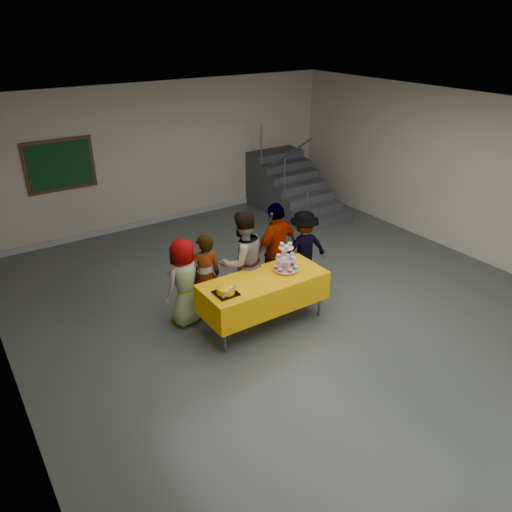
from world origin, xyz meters
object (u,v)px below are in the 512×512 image
Objects in this scene: cupcake_stand at (286,260)px; schoolchild_e at (303,248)px; bake_table at (264,291)px; bear_cake at (226,290)px; noticeboard at (60,165)px; schoolchild_d at (276,251)px; staircase at (288,188)px; schoolchild_c at (242,261)px; schoolchild_b at (205,276)px; schoolchild_a at (184,282)px.

cupcake_stand is 0.34× the size of schoolchild_e.
bake_table is 1.44m from schoolchild_e.
noticeboard is (-0.87, 4.72, 0.77)m from bear_cake.
bear_cake is 0.22× the size of schoolchild_d.
bake_table is at bearing -131.15° from staircase.
schoolchild_d is at bearing -179.40° from schoolchild_c.
schoolchild_b reaches higher than bake_table.
schoolchild_a is 0.56× the size of staircase.
schoolchild_c is 0.67× the size of staircase.
schoolchild_b is 0.57× the size of staircase.
noticeboard is (-0.95, 3.97, 0.92)m from schoolchild_b.
noticeboard is at bearing 113.09° from cupcake_stand.
schoolchild_c is (0.00, 0.58, 0.25)m from bake_table.
cupcake_stand is 5.05m from noticeboard.
schoolchild_b is (0.33, -0.03, 0.01)m from schoolchild_a.
noticeboard is (-0.62, 3.95, 0.92)m from schoolchild_a.
schoolchild_a is at bearing 10.93° from schoolchild_e.
noticeboard is (-1.55, 4.64, 1.04)m from bake_table.
schoolchild_e is (1.87, -0.00, -0.02)m from schoolchild_b.
staircase reaches higher than bear_cake.
schoolchild_d is at bearing 26.69° from bear_cake.
schoolchild_b is 1.05× the size of noticeboard.
staircase is at bearing 44.12° from bear_cake.
staircase is at bearing -9.73° from noticeboard.
bear_cake is 0.27× the size of schoolchild_e.
cupcake_stand is at bearing 48.35° from schoolchild_e.
schoolchild_a is at bearing 108.31° from bear_cake.
schoolchild_d is 1.24× the size of noticeboard.
cupcake_stand is at bearing -66.91° from noticeboard.
bear_cake is at bearing 43.50° from schoolchild_c.
schoolchild_c reaches higher than cupcake_stand.
schoolchild_e is (1.26, 0.09, -0.14)m from schoolchild_c.
schoolchild_a is 0.99× the size of schoolchild_b.
bear_cake is (-1.09, -0.11, -0.11)m from cupcake_stand.
noticeboard is (-1.96, 4.61, 0.67)m from cupcake_stand.
bake_table is 5.00m from noticeboard.
schoolchild_c is 4.42m from noticeboard.
bear_cake is at bearing -174.30° from cupcake_stand.
cupcake_stand is 0.28× the size of schoolchild_c.
noticeboard reaches higher than schoolchild_d.
cupcake_stand is at bearing 132.51° from schoolchild_a.
schoolchild_a is 0.95m from schoolchild_c.
schoolchild_b is at bearing 84.00° from bear_cake.
bake_table is at bearing 140.77° from schoolchild_b.
schoolchild_d reaches higher than bake_table.
schoolchild_b is 5.03m from staircase.
bear_cake is 1.49m from schoolchild_d.
bear_cake is 0.83m from schoolchild_a.
schoolchild_a is at bearing -143.87° from staircase.
noticeboard is (-2.20, 4.05, 0.79)m from schoolchild_d.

